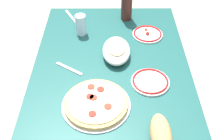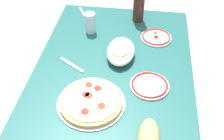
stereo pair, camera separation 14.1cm
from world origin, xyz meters
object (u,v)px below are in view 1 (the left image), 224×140
baked_pasta_dish (117,50)px  side_plate_near (151,81)px  wine_bottle (127,1)px  side_plate_far (148,34)px  pepperoni_pizza (97,103)px  water_glass (81,25)px  bread_loaf (162,135)px  dining_table (112,92)px

baked_pasta_dish → side_plate_near: size_ratio=1.26×
wine_bottle → side_plate_far: wine_bottle is taller
pepperoni_pizza → water_glass: bearing=11.0°
side_plate_far → bread_loaf: size_ratio=0.87×
pepperoni_pizza → baked_pasta_dish: size_ratio=1.31×
side_plate_far → side_plate_near: bearing=176.3°
dining_table → wine_bottle: bearing=-10.5°
side_plate_near → water_glass: bearing=41.3°
baked_pasta_dish → bread_loaf: bearing=-162.6°
baked_pasta_dish → bread_loaf: size_ratio=1.17×
dining_table → bread_loaf: size_ratio=6.38×
baked_pasta_dish → side_plate_far: bearing=-44.9°
baked_pasta_dish → wine_bottle: 0.39m
wine_bottle → side_plate_far: (-0.19, -0.12, -0.12)m
water_glass → side_plate_far: size_ratio=0.69×
pepperoni_pizza → water_glass: (0.57, 0.11, 0.05)m
pepperoni_pizza → side_plate_near: 0.30m
side_plate_far → bread_loaf: bearing=178.4°
baked_pasta_dish → side_plate_far: baked_pasta_dish is taller
dining_table → bread_loaf: bearing=-153.3°
dining_table → wine_bottle: (0.53, -0.10, 0.26)m
side_plate_near → bread_loaf: (-0.33, -0.00, 0.03)m
pepperoni_pizza → bread_loaf: size_ratio=1.53×
baked_pasta_dish → side_plate_near: (-0.21, -0.16, -0.03)m
water_glass → bread_loaf: size_ratio=0.60×
pepperoni_pizza → bread_loaf: 0.33m
side_plate_far → water_glass: bearing=87.0°
water_glass → baked_pasta_dish: bearing=-135.7°
wine_bottle → side_plate_near: 0.61m
water_glass → side_plate_near: water_glass is taller
side_plate_far → dining_table: bearing=147.4°
wine_bottle → side_plate_far: size_ratio=1.76×
dining_table → baked_pasta_dish: (0.15, -0.03, 0.17)m
dining_table → wine_bottle: 0.60m
baked_pasta_dish → side_plate_near: 0.27m
baked_pasta_dish → wine_bottle: size_ratio=0.76×
dining_table → side_plate_near: (-0.06, -0.19, 0.14)m
pepperoni_pizza → baked_pasta_dish: 0.37m
side_plate_near → bread_loaf: 0.33m
pepperoni_pizza → wine_bottle: wine_bottle is taller
water_glass → side_plate_near: (-0.42, -0.37, -0.05)m
pepperoni_pizza → side_plate_far: pepperoni_pizza is taller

